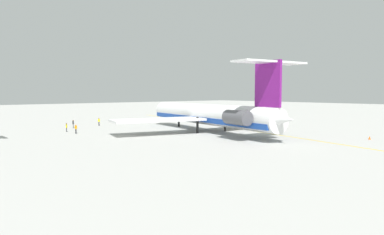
# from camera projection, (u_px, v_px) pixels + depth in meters

# --- Properties ---
(ground) EXTENTS (353.54, 353.54, 0.00)m
(ground) POSITION_uv_depth(u_px,v_px,m) (232.00, 129.00, 72.72)
(ground) COLOR #ADADA8
(main_jetliner) EXTENTS (41.90, 37.19, 12.23)m
(main_jetliner) POSITION_uv_depth(u_px,v_px,m) (211.00, 114.00, 66.06)
(main_jetliner) COLOR white
(main_jetliner) RESTS_ON ground
(ground_crew_near_nose) EXTENTS (0.28, 0.44, 1.73)m
(ground_crew_near_nose) POSITION_uv_depth(u_px,v_px,m) (76.00, 128.00, 63.90)
(ground_crew_near_nose) COLOR black
(ground_crew_near_nose) RESTS_ON ground
(ground_crew_near_tail) EXTENTS (0.40, 0.29, 1.80)m
(ground_crew_near_tail) POSITION_uv_depth(u_px,v_px,m) (99.00, 121.00, 78.88)
(ground_crew_near_tail) COLOR black
(ground_crew_near_tail) RESTS_ON ground
(ground_crew_portside) EXTENTS (0.42, 0.27, 1.67)m
(ground_crew_portside) POSITION_uv_depth(u_px,v_px,m) (66.00, 126.00, 66.58)
(ground_crew_portside) COLOR black
(ground_crew_portside) RESTS_ON ground
(ground_crew_starboard) EXTENTS (0.42, 0.28, 1.74)m
(ground_crew_starboard) POSITION_uv_depth(u_px,v_px,m) (73.00, 123.00, 73.17)
(ground_crew_starboard) COLOR black
(ground_crew_starboard) RESTS_ON ground
(safety_cone_nose) EXTENTS (0.40, 0.40, 0.55)m
(safety_cone_nose) POSITION_uv_depth(u_px,v_px,m) (208.00, 119.00, 93.19)
(safety_cone_nose) COLOR #EA590F
(safety_cone_nose) RESTS_ON ground
(safety_cone_wingtip) EXTENTS (0.40, 0.40, 0.55)m
(safety_cone_wingtip) POSITION_uv_depth(u_px,v_px,m) (370.00, 138.00, 55.90)
(safety_cone_wingtip) COLOR #EA590F
(safety_cone_wingtip) RESTS_ON ground
(taxiway_centreline) EXTENTS (98.77, 20.84, 0.01)m
(taxiway_centreline) POSITION_uv_depth(u_px,v_px,m) (237.00, 129.00, 72.63)
(taxiway_centreline) COLOR gold
(taxiway_centreline) RESTS_ON ground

